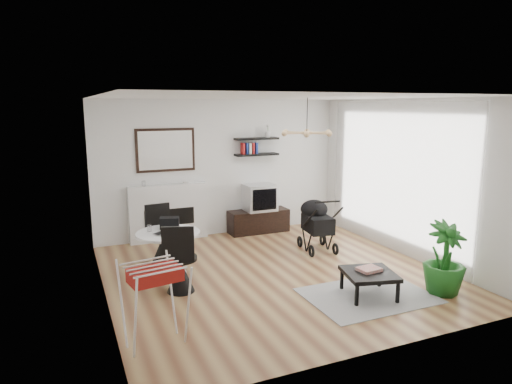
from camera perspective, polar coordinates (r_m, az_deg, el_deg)
name	(u,v)px	position (r m, az deg, el deg)	size (l,w,h in m)	color
floor	(274,274)	(7.23, 2.29, -10.15)	(5.00, 5.00, 0.00)	brown
ceiling	(276,97)	(6.75, 2.46, 11.78)	(5.00, 5.00, 0.00)	white
wall_back	(221,168)	(9.15, -4.41, 3.03)	(5.00, 5.00, 0.00)	white
wall_left	(100,202)	(6.22, -18.88, -1.22)	(5.00, 5.00, 0.00)	white
wall_right	(406,178)	(8.24, 18.25, 1.65)	(5.00, 5.00, 0.00)	white
sheer_curtain	(394,177)	(8.33, 16.83, 1.82)	(0.04, 3.60, 2.60)	white
fireplace	(168,206)	(8.91, -10.90, -1.70)	(1.50, 0.17, 2.16)	white
shelf_lower	(257,154)	(9.26, 0.07, 4.71)	(0.90, 0.25, 0.04)	black
shelf_upper	(257,139)	(9.23, 0.07, 6.69)	(0.90, 0.25, 0.04)	black
pendant_lamp	(307,133)	(7.35, 6.37, 7.36)	(0.90, 0.90, 0.10)	tan
tv_console	(258,221)	(9.42, 0.31, -3.65)	(1.24, 0.43, 0.47)	black
crt_tv	(259,197)	(9.31, 0.42, -0.66)	(0.61, 0.54, 0.54)	silver
dining_table	(169,247)	(7.09, -10.88, -6.80)	(0.96, 0.96, 0.70)	white
laptop	(164,233)	(6.93, -11.38, -5.06)	(0.29, 0.19, 0.02)	black
black_bag	(169,223)	(7.20, -10.76, -3.81)	(0.29, 0.18, 0.18)	black
newspaper	(181,232)	(6.98, -9.32, -4.94)	(0.34, 0.28, 0.01)	white
drinking_glass	(149,228)	(7.10, -13.19, -4.41)	(0.06, 0.06, 0.11)	white
chair_far	(162,245)	(7.76, -11.66, -6.50)	(0.46, 0.48, 0.97)	black
chair_near	(180,270)	(6.54, -9.45, -9.65)	(0.52, 0.53, 1.00)	black
drying_rack	(155,303)	(5.17, -12.55, -13.39)	(0.71, 0.67, 0.93)	white
stroller	(316,226)	(8.32, 7.57, -4.28)	(0.61, 0.86, 1.01)	black
rug	(368,296)	(6.62, 13.82, -12.45)	(1.70, 1.23, 0.01)	gray
coffee_table	(369,275)	(6.50, 13.98, -9.98)	(0.80, 0.80, 0.34)	black
magazines	(369,269)	(6.52, 13.94, -9.35)	(0.30, 0.23, 0.04)	#D04634
potted_plant	(445,258)	(6.86, 22.50, -7.66)	(0.57, 0.57, 1.02)	#1A5D1A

